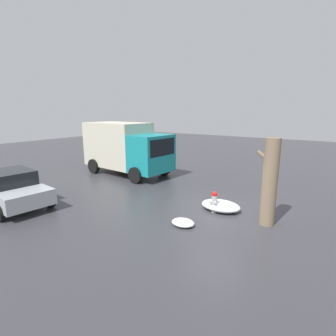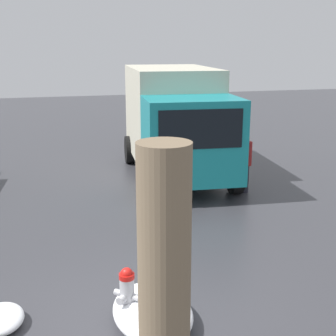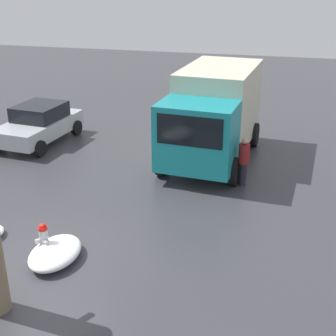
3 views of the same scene
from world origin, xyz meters
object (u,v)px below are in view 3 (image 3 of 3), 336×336
(fire_hydrant, at_px, (44,239))
(delivery_truck, at_px, (214,112))
(pedestrian, at_px, (244,160))
(parked_car, at_px, (39,124))

(fire_hydrant, relative_size, delivery_truck, 0.14)
(pedestrian, height_order, parked_car, pedestrian)
(pedestrian, bearing_deg, fire_hydrant, -102.31)
(pedestrian, distance_m, parked_car, 8.43)
(fire_hydrant, relative_size, parked_car, 0.21)
(fire_hydrant, height_order, delivery_truck, delivery_truck)
(fire_hydrant, xyz_separation_m, pedestrian, (5.16, -4.10, 0.42))
(delivery_truck, bearing_deg, parked_car, 4.96)
(pedestrian, relative_size, parked_car, 0.39)
(delivery_truck, xyz_separation_m, pedestrian, (-2.11, -1.31, -0.84))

